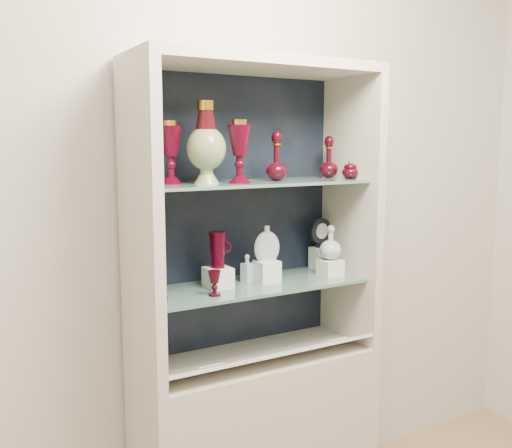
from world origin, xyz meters
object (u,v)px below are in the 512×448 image
cobalt_goblet (155,275)px  ruby_goblet_tall (154,275)px  flat_flask (267,243)px  pedestal_lamp_left (171,153)px  enamel_urn (206,143)px  ruby_decanter_a (277,153)px  ruby_goblet_small (215,283)px  lidded_bowl (350,169)px  pedestal_lamp_right (240,152)px  ruby_decanter_b (329,156)px  clear_round_decanter (331,243)px  cameo_medallion (321,232)px  ruby_pitcher (218,250)px  clear_square_bottle (247,268)px

cobalt_goblet → ruby_goblet_tall: (0.02, 0.08, -0.02)m
cobalt_goblet → flat_flask: bearing=6.3°
pedestal_lamp_left → enamel_urn: (0.12, -0.05, 0.04)m
ruby_decanter_a → ruby_goblet_small: bearing=-168.0°
ruby_decanter_a → lidded_bowl: 0.35m
pedestal_lamp_left → flat_flask: bearing=-3.6°
enamel_urn → ruby_goblet_small: 0.53m
ruby_goblet_small → ruby_goblet_tall: bearing=151.5°
pedestal_lamp_right → ruby_decanter_b: bearing=12.0°
flat_flask → clear_round_decanter: (0.30, -0.03, -0.02)m
pedestal_lamp_left → cameo_medallion: size_ratio=1.67×
cobalt_goblet → clear_round_decanter: (0.80, 0.02, 0.04)m
ruby_decanter_b → ruby_pitcher: 0.66m
ruby_decanter_b → ruby_pitcher: ruby_decanter_b is taller
ruby_decanter_a → enamel_urn: bearing=-179.1°
ruby_pitcher → pedestal_lamp_left: bearing=-177.5°
clear_square_bottle → clear_round_decanter: (0.37, -0.08, 0.08)m
pedestal_lamp_right → pedestal_lamp_left: bearing=158.7°
enamel_urn → clear_round_decanter: (0.58, -0.01, -0.43)m
enamel_urn → ruby_goblet_tall: 0.53m
cobalt_goblet → clear_square_bottle: 0.44m
pedestal_lamp_right → ruby_goblet_tall: 0.56m
enamel_urn → clear_square_bottle: bearing=17.2°
enamel_urn → pedestal_lamp_right: bearing=-21.0°
clear_square_bottle → pedestal_lamp_left: bearing=-177.3°
ruby_pitcher → clear_round_decanter: ruby_pitcher is taller
pedestal_lamp_right → ruby_decanter_a: size_ratio=1.06×
ruby_decanter_b → cameo_medallion: size_ratio=1.39×
pedestal_lamp_right → ruby_decanter_b: size_ratio=1.23×
lidded_bowl → cameo_medallion: 0.33m
lidded_bowl → cobalt_goblet: 0.95m
lidded_bowl → ruby_goblet_tall: 0.94m
ruby_goblet_tall → ruby_goblet_small: (0.20, -0.11, -0.03)m
lidded_bowl → cameo_medallion: size_ratio=0.57×
ruby_goblet_tall → ruby_pitcher: size_ratio=1.15×
ruby_decanter_a → cobalt_goblet: ruby_decanter_a is taller
pedestal_lamp_left → cameo_medallion: bearing=5.2°
ruby_goblet_tall → pedestal_lamp_left: bearing=2.5°
lidded_bowl → clear_round_decanter: size_ratio=0.55×
lidded_bowl → cameo_medallion: lidded_bowl is taller
clear_round_decanter → lidded_bowl: bearing=-19.0°
ruby_goblet_small → flat_flask: (0.28, 0.09, 0.12)m
enamel_urn → lidded_bowl: bearing=-3.3°
ruby_goblet_small → lidded_bowl: bearing=2.1°
ruby_decanter_a → cobalt_goblet: 0.69m
ruby_decanter_a → cameo_medallion: (0.31, 0.11, -0.36)m
lidded_bowl → clear_square_bottle: 0.61m
ruby_decanter_a → ruby_pitcher: ruby_decanter_a is taller
ruby_pitcher → enamel_urn: bearing=-141.5°
ruby_pitcher → clear_round_decanter: (0.51, -0.06, -0.01)m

